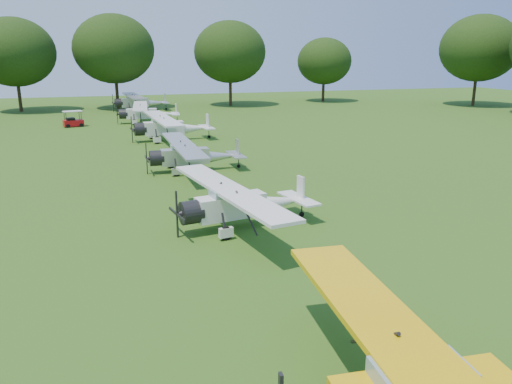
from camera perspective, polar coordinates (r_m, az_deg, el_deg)
The scene contains 8 objects.
ground at distance 19.57m, azimuth -2.00°, elevation -7.15°, with size 160.00×160.00×0.00m, color #244912.
tree_belt at distance 19.45m, azimuth 8.28°, elevation 16.81°, with size 137.36×130.27×14.52m.
aircraft_3 at distance 22.21m, azimuth -1.75°, elevation -1.07°, with size 6.59×10.43×2.05m.
aircraft_4 at distance 33.26m, azimuth -7.33°, elevation 4.40°, with size 6.47×10.28×2.03m.
aircraft_5 at distance 45.56m, azimuth -9.83°, elevation 7.49°, with size 7.31×11.63×2.29m.
aircraft_6 at distance 57.73m, azimuth -12.44°, elevation 8.94°, with size 6.92×11.02×2.17m.
aircraft_7 at distance 70.37m, azimuth -13.25°, elevation 10.10°, with size 7.47×11.89×2.34m.
golf_cart at distance 57.05m, azimuth -20.20°, elevation 7.57°, with size 2.19×1.63×1.68m.
Camera 1 is at (-4.74, -17.42, 7.55)m, focal length 35.00 mm.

